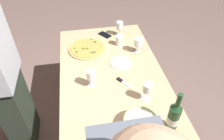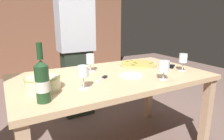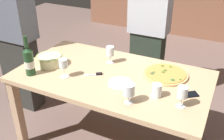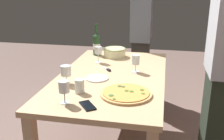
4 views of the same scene
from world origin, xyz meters
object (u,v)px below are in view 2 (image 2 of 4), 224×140
wine_glass_near_pizza (164,67)px  wine_glass_by_bottle (183,59)px  side_plate (131,75)px  cell_phone (170,66)px  serving_bowl (43,82)px  pizza_knife (103,78)px  dining_table (112,85)px  person_host (76,49)px  pizza (138,64)px  cup_amber (164,67)px  wine_glass_far_left (90,60)px  wine_bottle (42,81)px  wine_glass_far_right (83,72)px

wine_glass_near_pizza → wine_glass_by_bottle: (0.34, 0.11, 0.01)m
side_plate → cell_phone: size_ratio=1.34×
serving_bowl → pizza_knife: serving_bowl is taller
dining_table → wine_glass_near_pizza: bearing=-47.9°
person_host → side_plate: bearing=7.2°
dining_table → side_plate: 0.19m
pizza → wine_glass_by_bottle: size_ratio=2.38×
dining_table → cup_amber: size_ratio=15.60×
wine_glass_far_left → side_plate: (0.24, -0.29, -0.10)m
wine_bottle → wine_glass_far_right: 0.29m
wine_glass_by_bottle → cell_phone: wine_glass_by_bottle is taller
wine_bottle → wine_glass_by_bottle: bearing=4.5°
wine_glass_near_pizza → pizza_knife: (-0.40, 0.24, -0.09)m
wine_glass_far_right → side_plate: 0.48m
wine_glass_near_pizza → pizza_knife: bearing=149.0°
side_plate → wine_glass_far_right: bearing=-167.4°
wine_glass_near_pizza → wine_glass_far_right: wine_glass_far_right is taller
serving_bowl → wine_glass_by_bottle: 1.19m
pizza → wine_glass_by_bottle: 0.44m
wine_bottle → wine_glass_by_bottle: 1.23m
wine_glass_far_right → side_plate: bearing=12.6°
serving_bowl → pizza_knife: size_ratio=1.60×
dining_table → serving_bowl: serving_bowl is taller
dining_table → wine_bottle: size_ratio=4.75×
wine_bottle → cell_phone: (1.24, 0.26, -0.12)m
serving_bowl → side_plate: 0.70m
wine_glass_near_pizza → wine_glass_far_right: bearing=170.4°
wine_glass_by_bottle → person_host: 1.24m
wine_bottle → cup_amber: bearing=7.7°
wine_glass_by_bottle → person_host: (-0.61, 1.09, -0.00)m
person_host → wine_glass_by_bottle: bearing=29.8°
dining_table → wine_glass_far_left: size_ratio=10.20×
cup_amber → cell_phone: (0.20, 0.12, -0.05)m
pizza → person_host: (-0.39, 0.71, 0.09)m
wine_glass_by_bottle → wine_glass_far_right: bearing=-179.4°
serving_bowl → cell_phone: size_ratio=1.61×
pizza → pizza_knife: 0.58m
cup_amber → pizza: bearing=94.7°
pizza → wine_bottle: 1.12m
side_plate → wine_glass_by_bottle: bearing=-10.5°
side_plate → pizza: bearing=45.7°
wine_glass_far_right → wine_bottle: bearing=-162.5°
wine_glass_far_left → cell_phone: wine_glass_far_left is taller
cell_phone → person_host: person_host is taller
pizza_knife → wine_glass_far_left: bearing=87.9°
wine_glass_by_bottle → wine_glass_far_right: (-0.95, -0.01, 0.01)m
pizza → wine_glass_far_left: size_ratio=2.37×
dining_table → serving_bowl: bearing=-171.5°
pizza_knife → person_host: (0.13, 0.96, 0.10)m
pizza → serving_bowl: size_ratio=1.60×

